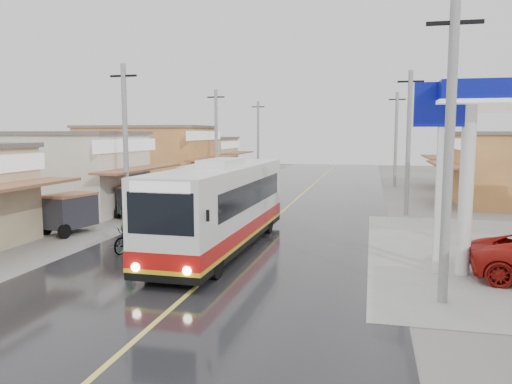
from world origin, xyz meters
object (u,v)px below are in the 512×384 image
tricycle_far (134,198)px  tricycle_near (70,211)px  cyclist (129,234)px  second_bus (214,184)px  coach_bus (222,206)px

tricycle_far → tricycle_near: bearing=-109.9°
cyclist → tricycle_near: cyclist is taller
second_bus → tricycle_near: 10.08m
tricycle_near → tricycle_far: 5.12m
coach_bus → tricycle_far: size_ratio=4.82×
tricycle_near → tricycle_far: size_ratio=1.12×
coach_bus → cyclist: bearing=-159.1°
cyclist → tricycle_far: bearing=123.3°
cyclist → tricycle_far: size_ratio=0.88×
cyclist → tricycle_near: bearing=156.8°
cyclist → tricycle_far: 8.51m
second_bus → tricycle_near: size_ratio=3.14×
cyclist → coach_bus: bearing=27.6°
cyclist → tricycle_near: (-4.31, 2.60, 0.36)m
coach_bus → tricycle_near: bearing=171.1°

